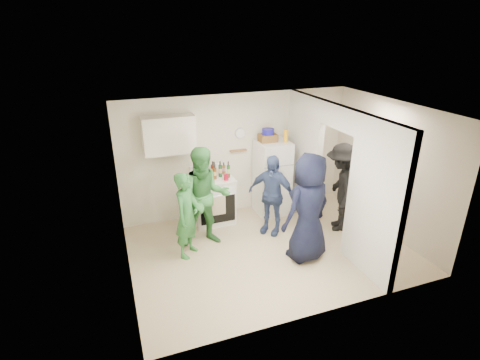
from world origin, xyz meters
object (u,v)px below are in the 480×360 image
(fridge, at_px, (272,178))
(person_navy, at_px, (308,208))
(wicker_basket, at_px, (268,138))
(blue_bowl, at_px, (268,132))
(person_green_center, at_px, (205,198))
(person_denim, at_px, (271,195))
(person_green_left, at_px, (187,215))
(person_nook, at_px, (341,188))
(yellow_cup_stack_top, at_px, (286,136))
(stove, at_px, (213,200))

(fridge, bearing_deg, person_navy, -95.06)
(wicker_basket, bearing_deg, blue_bowl, 0.00)
(wicker_basket, bearing_deg, person_green_center, -152.61)
(fridge, height_order, person_denim, fridge)
(person_green_left, xyz_separation_m, person_navy, (1.86, -0.77, 0.18))
(person_green_center, bearing_deg, blue_bowl, 34.61)
(person_nook, bearing_deg, person_green_left, -64.75)
(fridge, distance_m, yellow_cup_stack_top, 0.94)
(blue_bowl, bearing_deg, person_green_center, -152.61)
(person_green_center, distance_m, person_denim, 1.27)
(stove, bearing_deg, person_denim, -40.99)
(fridge, relative_size, person_navy, 0.83)
(blue_bowl, bearing_deg, yellow_cup_stack_top, -25.11)
(fridge, relative_size, blue_bowl, 6.50)
(person_denim, height_order, person_navy, person_navy)
(yellow_cup_stack_top, bearing_deg, person_nook, -53.78)
(fridge, height_order, blue_bowl, blue_bowl)
(person_green_left, distance_m, person_denim, 1.67)
(fridge, bearing_deg, person_nook, -49.01)
(person_navy, bearing_deg, person_nook, -163.25)
(fridge, relative_size, yellow_cup_stack_top, 6.24)
(person_green_center, xyz_separation_m, person_nook, (2.56, -0.33, -0.05))
(fridge, xyz_separation_m, person_green_center, (-1.63, -0.74, 0.14))
(wicker_basket, xyz_separation_m, person_denim, (-0.26, -0.81, -0.86))
(fridge, xyz_separation_m, person_nook, (0.93, -1.07, 0.08))
(person_denim, bearing_deg, yellow_cup_stack_top, 94.43)
(stove, bearing_deg, person_green_left, -126.45)
(yellow_cup_stack_top, distance_m, person_navy, 1.85)
(stove, height_order, fridge, fridge)
(yellow_cup_stack_top, distance_m, person_denim, 1.26)
(fridge, bearing_deg, person_green_center, -155.51)
(stove, bearing_deg, person_navy, -57.92)
(wicker_basket, relative_size, yellow_cup_stack_top, 1.40)
(person_green_center, relative_size, person_nook, 1.06)
(person_navy, bearing_deg, person_green_left, -37.71)
(stove, height_order, yellow_cup_stack_top, yellow_cup_stack_top)
(stove, height_order, person_denim, person_denim)
(yellow_cup_stack_top, relative_size, person_green_center, 0.14)
(person_nook, bearing_deg, person_green_center, -70.26)
(fridge, xyz_separation_m, blue_bowl, (-0.10, 0.05, 0.98))
(yellow_cup_stack_top, relative_size, person_denim, 0.16)
(blue_bowl, bearing_deg, person_green_left, -151.79)
(fridge, bearing_deg, yellow_cup_stack_top, -24.44)
(wicker_basket, height_order, person_green_left, wicker_basket)
(blue_bowl, relative_size, person_nook, 0.14)
(person_green_center, bearing_deg, person_navy, -27.18)
(stove, height_order, person_navy, person_navy)
(person_green_left, height_order, person_nook, person_nook)
(yellow_cup_stack_top, bearing_deg, stove, 175.02)
(yellow_cup_stack_top, height_order, person_green_center, person_green_center)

